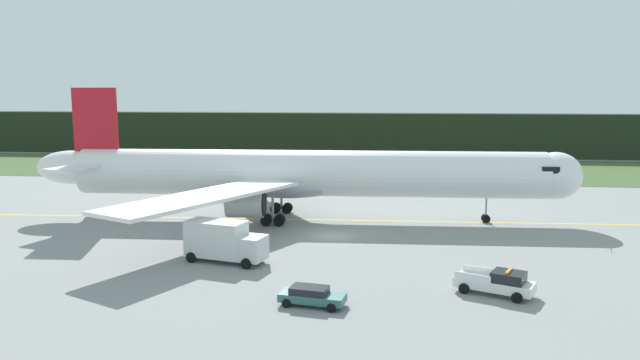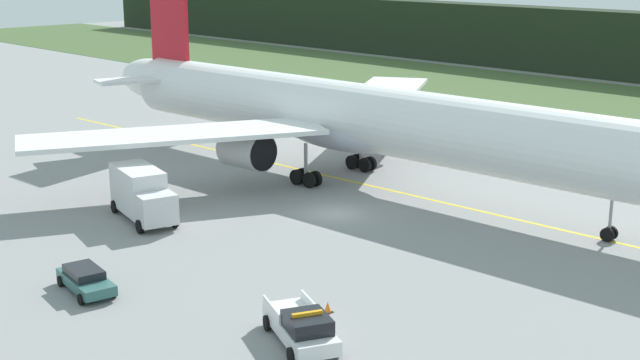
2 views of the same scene
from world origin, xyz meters
The scene contains 11 objects.
ground centered at (0.00, 0.00, 0.00)m, with size 320.00×320.00×0.00m, color gray.
grass_verge centered at (0.00, 52.90, 0.02)m, with size 320.00×35.01×0.04m, color #40582F.
distant_tree_line centered at (0.00, 75.96, 4.76)m, with size 288.00×5.71×9.52m, color black.
taxiway_centerline_main centered at (-3.47, 7.18, 0.00)m, with size 82.77×0.30×0.01m, color yellow.
airliner centered at (-4.23, 7.14, 5.16)m, with size 61.38×46.25×14.78m.
ops_pickup_truck centered at (13.48, -15.90, 0.90)m, with size 5.82×4.10×1.94m.
catering_truck centered at (-8.25, -10.34, 1.84)m, with size 7.32×4.04×3.64m.
staff_car centered at (0.62, -19.72, 0.70)m, with size 4.67×2.52×1.30m.
apron_cone centered at (11.68, -12.42, 0.28)m, with size 0.46×0.46×0.59m.
taxiway_edge_light_east centered at (25.60, -2.99, 0.22)m, with size 0.12×0.12×0.40m.
taxiway_edge_light_west centered at (-20.46, -2.99, 0.27)m, with size 0.12×0.12×0.49m.
Camera 1 is at (6.02, -57.93, 14.40)m, focal length 33.36 mm.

